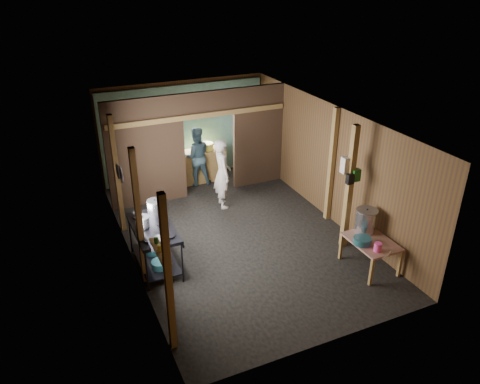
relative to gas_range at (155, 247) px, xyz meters
name	(u,v)px	position (x,y,z in m)	size (l,w,h in m)	color
floor	(236,234)	(1.88, 0.46, -0.44)	(4.50, 7.00, 0.00)	black
ceiling	(236,118)	(1.88, 0.46, 2.16)	(4.50, 7.00, 0.00)	#2A2928
wall_back	(183,129)	(1.88, 3.96, 0.86)	(4.50, 0.00, 2.60)	brown
wall_front	(335,273)	(1.88, -3.04, 0.86)	(4.50, 0.00, 2.60)	brown
wall_left	(125,200)	(-0.37, 0.46, 0.86)	(0.00, 7.00, 2.60)	brown
wall_right	(329,162)	(4.13, 0.46, 0.86)	(0.00, 7.00, 2.60)	brown
partition_left	(146,153)	(0.55, 2.66, 0.86)	(1.85, 0.10, 2.60)	#3E2B1A
partition_right	(258,136)	(3.46, 2.66, 0.86)	(1.35, 0.10, 2.60)	#3E2B1A
partition_header	(208,103)	(2.13, 2.66, 1.86)	(1.30, 0.10, 0.60)	#3E2B1A
turquoise_panel	(184,132)	(1.88, 3.90, 0.81)	(4.40, 0.06, 2.50)	#80B8B5
back_counter	(202,165)	(2.18, 3.41, -0.02)	(1.20, 0.50, 0.85)	#A48044
wall_clock	(193,107)	(2.13, 3.86, 1.46)	(0.20, 0.20, 0.03)	silver
post_left_a	(168,276)	(-0.30, -2.14, 0.86)	(0.10, 0.12, 2.60)	#A48044
post_left_b	(139,218)	(-0.30, -0.34, 0.86)	(0.10, 0.12, 2.60)	#A48044
post_left_c	(117,175)	(-0.30, 1.66, 0.86)	(0.10, 0.12, 2.60)	#A48044
post_right	(331,166)	(4.06, 0.26, 0.86)	(0.10, 0.12, 2.60)	#A48044
post_free	(349,188)	(3.73, -0.84, 0.86)	(0.12, 0.12, 2.60)	#A48044
cross_beam	(199,116)	(1.88, 2.61, 1.61)	(4.40, 0.12, 0.12)	#A48044
pan_lid_big	(121,174)	(-0.33, 0.86, 1.21)	(0.34, 0.34, 0.03)	gray
pan_lid_small	(118,171)	(-0.33, 1.26, 1.11)	(0.30, 0.30, 0.03)	black
wall_shelf	(160,251)	(-0.27, -1.64, 0.96)	(0.14, 0.80, 0.03)	#A48044
jar_white	(164,256)	(-0.27, -1.89, 1.02)	(0.07, 0.07, 0.10)	silver
jar_yellow	(160,248)	(-0.27, -1.64, 1.02)	(0.08, 0.08, 0.10)	#D7CE43
jar_green	(156,240)	(-0.27, -1.42, 1.02)	(0.06, 0.06, 0.10)	#165012
bag_white	(347,165)	(3.68, -0.76, 1.34)	(0.22, 0.15, 0.32)	silver
bag_green	(356,175)	(3.80, -0.90, 1.16)	(0.16, 0.12, 0.24)	#165012
bag_black	(350,179)	(3.66, -0.92, 1.11)	(0.14, 0.10, 0.20)	black
gas_range	(155,247)	(0.00, 0.00, 0.00)	(0.77, 1.49, 0.88)	black
prep_table	(370,254)	(3.71, -1.69, -0.15)	(0.73, 1.00, 0.59)	#A17D6B
stove_pot_large	(155,208)	(0.17, 0.45, 0.58)	(0.31, 0.31, 0.32)	silver
stove_pot_med	(142,222)	(-0.17, 0.07, 0.53)	(0.26, 0.26, 0.23)	silver
frying_pan	(161,240)	(0.00, -0.54, 0.46)	(0.28, 0.50, 0.07)	gray
blue_tub_front	(160,264)	(0.00, -0.32, -0.20)	(0.33, 0.33, 0.13)	#21525A
blue_tub_back	(153,249)	(0.00, 0.23, -0.20)	(0.33, 0.33, 0.13)	#21525A
stock_pot	(366,221)	(3.81, -1.35, 0.37)	(0.42, 0.42, 0.48)	silver
wash_basin	(362,241)	(3.48, -1.69, 0.21)	(0.33, 0.33, 0.12)	#21525A
pink_bucket	(378,247)	(3.58, -2.01, 0.23)	(0.14, 0.14, 0.16)	#FC49A7
knife	(388,255)	(3.66, -2.19, 0.16)	(0.30, 0.04, 0.01)	silver
yellow_tub	(207,146)	(2.34, 3.41, 0.50)	(0.33, 0.33, 0.18)	#D7CE43
cook	(222,174)	(2.12, 1.81, 0.40)	(0.61, 0.40, 1.68)	beige
worker_back	(196,156)	(1.97, 3.23, 0.34)	(0.76, 0.59, 1.56)	#426271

